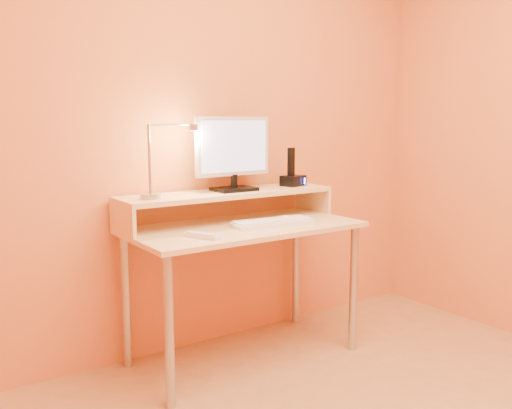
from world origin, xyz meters
TOP-DOWN VIEW (x-y plane):
  - wall_back at (0.00, 1.50)m, footprint 3.00×0.04m
  - desk_leg_fl at (-0.55, 0.93)m, footprint 0.04×0.04m
  - desk_leg_fr at (0.55, 0.93)m, footprint 0.04×0.04m
  - desk_leg_bl at (-0.55, 1.43)m, footprint 0.04×0.04m
  - desk_leg_br at (0.55, 1.43)m, footprint 0.04×0.04m
  - desk_lower at (0.00, 1.18)m, footprint 1.20×0.60m
  - shelf_riser_left at (-0.59, 1.33)m, footprint 0.02×0.30m
  - shelf_riser_right at (0.59, 1.33)m, footprint 0.02×0.30m
  - desk_shelf at (0.00, 1.33)m, footprint 1.20×0.30m
  - monitor_foot at (0.04, 1.33)m, footprint 0.22×0.16m
  - monitor_neck at (0.04, 1.33)m, footprint 0.04×0.04m
  - monitor_panel at (0.04, 1.34)m, footprint 0.46×0.06m
  - monitor_back at (0.04, 1.36)m, footprint 0.41×0.04m
  - monitor_screen at (0.04, 1.32)m, footprint 0.41×0.03m
  - lamp_base at (-0.46, 1.30)m, footprint 0.10×0.10m
  - lamp_post at (-0.46, 1.30)m, footprint 0.01×0.01m
  - lamp_arm at (-0.34, 1.30)m, footprint 0.24×0.01m
  - lamp_head at (-0.22, 1.30)m, footprint 0.04×0.04m
  - lamp_bulb at (-0.22, 1.30)m, footprint 0.03×0.03m
  - phone_dock at (0.44, 1.33)m, footprint 0.15×0.13m
  - phone_handset at (0.42, 1.33)m, footprint 0.05×0.04m
  - phone_led at (0.48, 1.28)m, footprint 0.01×0.00m
  - keyboard at (0.12, 1.09)m, footprint 0.44×0.19m
  - mouse at (0.23, 1.12)m, footprint 0.08×0.12m
  - remote_control at (-0.33, 1.02)m, footprint 0.12×0.18m

SIDE VIEW (x-z plane):
  - desk_leg_fl at x=-0.55m, z-range 0.00..0.69m
  - desk_leg_fr at x=0.55m, z-range 0.00..0.69m
  - desk_leg_bl at x=-0.55m, z-range 0.00..0.69m
  - desk_leg_br at x=0.55m, z-range 0.00..0.69m
  - desk_lower at x=0.00m, z-range 0.70..0.72m
  - remote_control at x=-0.33m, z-range 0.72..0.74m
  - keyboard at x=0.12m, z-range 0.72..0.74m
  - mouse at x=0.23m, z-range 0.72..0.76m
  - shelf_riser_left at x=-0.59m, z-range 0.72..0.85m
  - shelf_riser_right at x=0.59m, z-range 0.72..0.85m
  - desk_shelf at x=0.00m, z-range 0.86..0.88m
  - monitor_foot at x=0.04m, z-range 0.88..0.90m
  - lamp_base at x=-0.46m, z-range 0.88..0.90m
  - phone_dock at x=0.44m, z-range 0.88..0.94m
  - phone_led at x=0.48m, z-range 0.89..0.93m
  - monitor_neck at x=0.04m, z-range 0.90..0.97m
  - phone_handset at x=0.42m, z-range 0.94..1.10m
  - lamp_post at x=-0.46m, z-range 0.91..1.24m
  - monitor_panel at x=0.04m, z-range 0.96..1.27m
  - monitor_back at x=0.04m, z-range 0.99..1.25m
  - monitor_screen at x=0.04m, z-range 0.98..1.25m
  - lamp_bulb at x=-0.22m, z-range 1.20..1.21m
  - lamp_head at x=-0.22m, z-range 1.21..1.24m
  - lamp_arm at x=-0.34m, z-range 1.23..1.24m
  - wall_back at x=0.00m, z-range 0.00..2.50m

